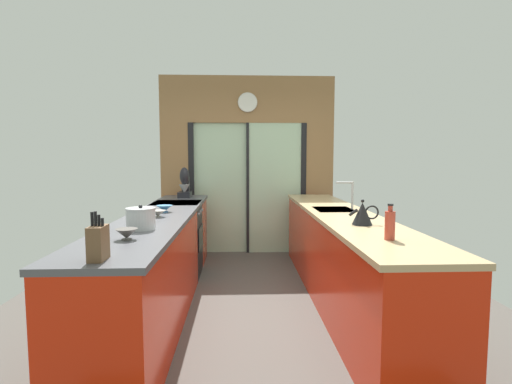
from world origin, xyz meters
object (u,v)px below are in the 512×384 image
at_px(mixing_bowl_near, 127,234).
at_px(mixing_bowl_mid, 158,213).
at_px(mixing_bowl_far, 164,208).
at_px(stock_pot, 141,219).
at_px(stand_mixer, 185,186).
at_px(knife_block, 98,242).
at_px(soap_bottle, 390,225).
at_px(kettle, 363,213).
at_px(oven_range, 177,239).

bearing_deg(mixing_bowl_near, mixing_bowl_mid, 90.00).
height_order(mixing_bowl_far, stock_pot, stock_pot).
height_order(mixing_bowl_mid, stand_mixer, stand_mixer).
xyz_separation_m(mixing_bowl_near, knife_block, (-0.00, -0.52, 0.06)).
bearing_deg(mixing_bowl_near, stand_mixer, 90.00).
relative_size(knife_block, stock_pot, 1.18).
bearing_deg(stock_pot, mixing_bowl_far, 90.00).
bearing_deg(stand_mixer, mixing_bowl_mid, -90.00).
bearing_deg(mixing_bowl_near, stock_pot, 90.00).
bearing_deg(soap_bottle, mixing_bowl_mid, 148.93).
bearing_deg(soap_bottle, stand_mixer, 121.92).
bearing_deg(stand_mixer, mixing_bowl_far, -90.00).
relative_size(stand_mixer, stock_pot, 1.86).
relative_size(stand_mixer, kettle, 1.65).
relative_size(stock_pot, kettle, 0.89).
distance_m(mixing_bowl_mid, kettle, 1.85).
distance_m(mixing_bowl_mid, knife_block, 1.52).
bearing_deg(oven_range, knife_block, -89.61).
height_order(stand_mixer, kettle, stand_mixer).
relative_size(oven_range, stock_pot, 4.06).
xyz_separation_m(mixing_bowl_near, stock_pot, (-0.00, 0.38, 0.04)).
xyz_separation_m(mixing_bowl_mid, stand_mixer, (0.00, 1.78, 0.13)).
xyz_separation_m(oven_range, stock_pot, (0.02, -1.79, 0.55)).
relative_size(mixing_bowl_far, knife_block, 0.61).
distance_m(stock_pot, soap_bottle, 1.84).
relative_size(knife_block, soap_bottle, 1.09).
bearing_deg(mixing_bowl_far, mixing_bowl_near, -90.00).
bearing_deg(oven_range, mixing_bowl_far, -88.75).
xyz_separation_m(mixing_bowl_far, stand_mixer, (0.00, 1.46, 0.12)).
bearing_deg(kettle, stock_pot, -175.85).
distance_m(mixing_bowl_near, soap_bottle, 1.78).
bearing_deg(oven_range, stand_mixer, 88.28).
bearing_deg(mixing_bowl_far, oven_range, 91.25).
bearing_deg(soap_bottle, stock_pot, 165.62).
height_order(knife_block, soap_bottle, knife_block).
relative_size(kettle, soap_bottle, 1.04).
relative_size(mixing_bowl_near, soap_bottle, 0.61).
distance_m(mixing_bowl_far, kettle, 1.96).
bearing_deg(soap_bottle, mixing_bowl_far, 141.93).
relative_size(knife_block, stand_mixer, 0.64).
bearing_deg(knife_block, mixing_bowl_far, 90.00).
bearing_deg(mixing_bowl_mid, kettle, -15.27).
height_order(mixing_bowl_mid, stock_pot, stock_pot).
xyz_separation_m(mixing_bowl_mid, kettle, (1.78, -0.49, 0.06)).
xyz_separation_m(knife_block, soap_bottle, (1.78, 0.45, 0.01)).
height_order(mixing_bowl_far, kettle, kettle).
height_order(kettle, soap_bottle, soap_bottle).
distance_m(knife_block, stock_pot, 0.90).
relative_size(oven_range, mixing_bowl_far, 5.68).
xyz_separation_m(oven_range, mixing_bowl_mid, (0.02, -1.17, 0.50)).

